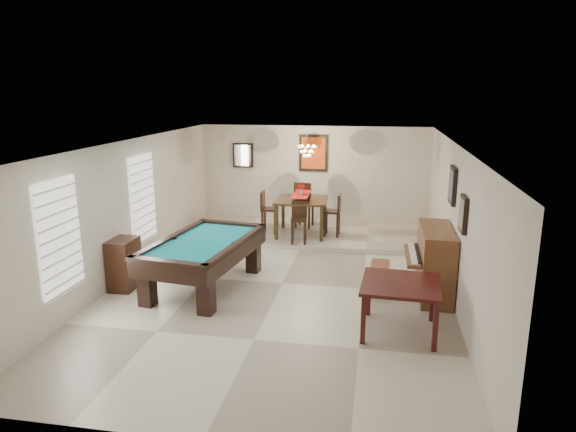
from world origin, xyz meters
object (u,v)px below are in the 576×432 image
(square_table, at_px, (400,307))
(dining_chair_north, at_px, (304,204))
(upright_piano, at_px, (427,262))
(apothecary_chest, at_px, (124,264))
(flower_vase, at_px, (302,189))
(dining_chair_south, at_px, (299,223))
(pool_table, at_px, (204,264))
(chandelier, at_px, (307,147))
(dining_chair_west, at_px, (270,213))
(piano_bench, at_px, (379,278))
(dining_chair_east, at_px, (332,215))
(dining_table, at_px, (301,214))

(square_table, distance_m, dining_chair_north, 5.72)
(upright_piano, relative_size, apothecary_chest, 1.57)
(flower_vase, xyz_separation_m, dining_chair_south, (0.05, -0.70, -0.63))
(square_table, xyz_separation_m, dining_chair_south, (-2.10, 3.85, 0.21))
(upright_piano, height_order, dining_chair_north, dining_chair_north)
(flower_vase, bearing_deg, pool_table, -110.89)
(square_table, xyz_separation_m, chandelier, (-2.07, 4.82, 1.81))
(square_table, bearing_deg, upright_piano, 71.84)
(apothecary_chest, relative_size, dining_chair_west, 0.89)
(pool_table, height_order, dining_chair_west, dining_chair_west)
(upright_piano, bearing_deg, piano_bench, 175.34)
(upright_piano, height_order, flower_vase, flower_vase)
(dining_chair_east, bearing_deg, square_table, 19.68)
(upright_piano, bearing_deg, dining_table, 131.34)
(chandelier, bearing_deg, piano_bench, -61.20)
(piano_bench, bearing_deg, dining_chair_west, 131.89)
(pool_table, bearing_deg, chandelier, 77.18)
(piano_bench, distance_m, chandelier, 4.17)
(piano_bench, xyz_separation_m, dining_chair_east, (-1.13, 2.99, 0.40))
(dining_table, bearing_deg, flower_vase, 180.00)
(square_table, relative_size, dining_chair_west, 1.09)
(square_table, height_order, dining_chair_east, dining_chair_east)
(apothecary_chest, xyz_separation_m, dining_table, (2.69, 3.65, 0.15))
(square_table, height_order, upright_piano, upright_piano)
(dining_table, xyz_separation_m, dining_chair_north, (-0.03, 0.72, 0.09))
(dining_table, distance_m, flower_vase, 0.61)
(upright_piano, xyz_separation_m, dining_table, (-2.65, 3.02, 0.01))
(piano_bench, height_order, apothecary_chest, apothecary_chest)
(upright_piano, relative_size, chandelier, 2.43)
(piano_bench, relative_size, dining_chair_west, 0.80)
(pool_table, distance_m, flower_vase, 3.67)
(dining_table, bearing_deg, dining_chair_east, 2.69)
(dining_table, bearing_deg, dining_chair_west, -177.38)
(upright_piano, xyz_separation_m, piano_bench, (-0.80, 0.07, -0.38))
(square_table, bearing_deg, flower_vase, 115.29)
(dining_chair_south, bearing_deg, apothecary_chest, -138.56)
(square_table, bearing_deg, apothecary_chest, 169.39)
(square_table, height_order, piano_bench, square_table)
(upright_piano, height_order, dining_chair_south, upright_piano)
(pool_table, relative_size, dining_chair_west, 2.52)
(pool_table, xyz_separation_m, dining_table, (1.28, 3.35, 0.18))
(apothecary_chest, bearing_deg, dining_chair_south, 47.02)
(dining_chair_west, bearing_deg, pool_table, 170.42)
(apothecary_chest, bearing_deg, dining_table, 53.55)
(pool_table, distance_m, piano_bench, 3.16)
(upright_piano, xyz_separation_m, apothecary_chest, (-5.35, -0.63, -0.14))
(square_table, bearing_deg, dining_table, 115.29)
(pool_table, bearing_deg, upright_piano, 12.64)
(upright_piano, xyz_separation_m, dining_chair_north, (-2.69, 3.74, 0.10))
(flower_vase, xyz_separation_m, dining_chair_north, (-0.03, 0.72, -0.52))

